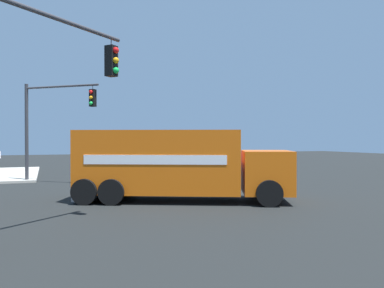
{
  "coord_description": "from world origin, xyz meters",
  "views": [
    {
      "loc": [
        17.1,
        -6.24,
        2.5
      ],
      "look_at": [
        2.25,
        -0.54,
        2.31
      ],
      "focal_mm": 35.71,
      "sensor_mm": 36.0,
      "label": 1
    }
  ],
  "objects": [
    {
      "name": "delivery_truck",
      "position": [
        2.33,
        -1.27,
        1.5
      ],
      "size": [
        5.88,
        8.81,
        2.87
      ],
      "color": "orange",
      "rests_on": "ground"
    },
    {
      "name": "traffic_light_secondary",
      "position": [
        -6.29,
        -6.04,
        3.89
      ],
      "size": [
        3.22,
        3.89,
        5.62
      ],
      "color": "#38383D",
      "rests_on": "sidewalk_corner_near"
    },
    {
      "name": "ground_plane",
      "position": [
        0.0,
        0.0,
        0.0
      ],
      "size": [
        100.0,
        100.0,
        0.0
      ],
      "primitive_type": "plane",
      "color": "black"
    },
    {
      "name": "traffic_light_primary",
      "position": [
        6.78,
        -6.29,
        3.91
      ],
      "size": [
        2.97,
        3.44,
        5.92
      ],
      "color": "#38383D",
      "rests_on": "ground"
    }
  ]
}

